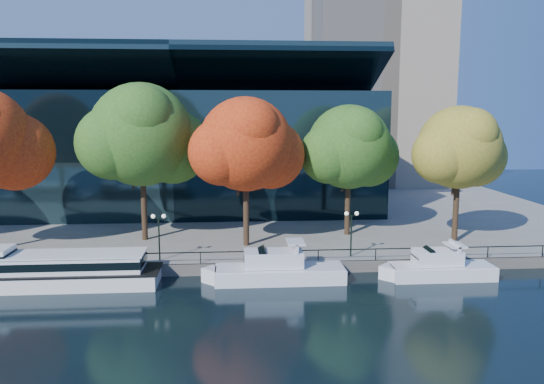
{
  "coord_description": "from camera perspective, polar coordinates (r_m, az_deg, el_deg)",
  "views": [
    {
      "loc": [
        2.83,
        -40.26,
        13.68
      ],
      "look_at": [
        6.39,
        8.0,
        6.29
      ],
      "focal_mm": 35.0,
      "sensor_mm": 36.0,
      "label": 1
    }
  ],
  "objects": [
    {
      "name": "convention_building",
      "position": [
        72.55,
        -9.64,
        4.47
      ],
      "size": [
        50.0,
        24.57,
        21.43
      ],
      "color": "black",
      "rests_on": "ground"
    },
    {
      "name": "tree_3",
      "position": [
        49.43,
        -2.64,
        4.94
      ],
      "size": [
        11.0,
        9.02,
        14.05
      ],
      "color": "black",
      "rests_on": "promenade"
    },
    {
      "name": "tree_2",
      "position": [
        53.09,
        -13.66,
        5.78
      ],
      "size": [
        12.56,
        10.3,
        15.46
      ],
      "color": "black",
      "rests_on": "promenade"
    },
    {
      "name": "promenade",
      "position": [
        77.81,
        -6.24,
        -1.12
      ],
      "size": [
        90.0,
        67.08,
        1.0
      ],
      "color": "slate",
      "rests_on": "ground"
    },
    {
      "name": "ground",
      "position": [
        42.62,
        -7.92,
        -10.13
      ],
      "size": [
        160.0,
        160.0,
        0.0
      ],
      "primitive_type": "plane",
      "color": "black",
      "rests_on": "ground"
    },
    {
      "name": "railing",
      "position": [
        45.16,
        -7.71,
        -6.47
      ],
      "size": [
        88.2,
        0.08,
        0.99
      ],
      "color": "black",
      "rests_on": "promenade"
    },
    {
      "name": "tour_boat",
      "position": [
        45.33,
        -22.4,
        -7.74
      ],
      "size": [
        17.04,
        3.8,
        3.23
      ],
      "color": "white",
      "rests_on": "ground"
    },
    {
      "name": "cruiser_far",
      "position": [
        46.09,
        17.34,
        -7.71
      ],
      "size": [
        9.5,
        2.63,
        3.1
      ],
      "color": "silver",
      "rests_on": "ground"
    },
    {
      "name": "cruiser_near",
      "position": [
        43.26,
        0.23,
        -8.3
      ],
      "size": [
        11.58,
        2.98,
        3.36
      ],
      "color": "silver",
      "rests_on": "ground"
    },
    {
      "name": "office_tower",
      "position": [
        100.41,
        11.03,
        19.64
      ],
      "size": [
        22.5,
        22.5,
        65.9
      ],
      "color": "tan",
      "rests_on": "ground"
    },
    {
      "name": "lamp_1",
      "position": [
        46.24,
        -12.09,
        -3.62
      ],
      "size": [
        1.26,
        0.36,
        4.03
      ],
      "color": "black",
      "rests_on": "promenade"
    },
    {
      "name": "lamp_2",
      "position": [
        46.94,
        8.54,
        -3.34
      ],
      "size": [
        1.26,
        0.36,
        4.03
      ],
      "color": "black",
      "rests_on": "promenade"
    },
    {
      "name": "tree_5",
      "position": [
        54.04,
        19.65,
        4.35
      ],
      "size": [
        9.98,
        8.18,
        13.24
      ],
      "color": "black",
      "rests_on": "promenade"
    },
    {
      "name": "tree_4",
      "position": [
        54.54,
        8.45,
        4.62
      ],
      "size": [
        10.69,
        8.77,
        13.37
      ],
      "color": "black",
      "rests_on": "promenade"
    }
  ]
}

